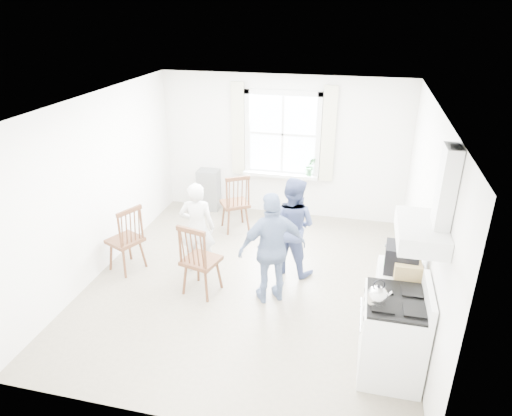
{
  "coord_description": "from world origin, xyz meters",
  "views": [
    {
      "loc": [
        1.38,
        -5.44,
        3.72
      ],
      "look_at": [
        0.05,
        0.2,
        1.1
      ],
      "focal_mm": 32.0,
      "sensor_mm": 36.0,
      "label": 1
    }
  ],
  "objects_px": {
    "low_cabinet": "(396,301)",
    "windsor_chair_c": "(129,233)",
    "gas_stove": "(393,336)",
    "windsor_chair_b": "(196,254)",
    "windsor_chair_a": "(237,198)",
    "person_right": "(272,249)",
    "person_left": "(197,228)",
    "person_mid": "(292,226)",
    "stereo_stack": "(401,258)"
  },
  "relations": [
    {
      "from": "low_cabinet",
      "to": "windsor_chair_b",
      "type": "height_order",
      "value": "windsor_chair_b"
    },
    {
      "from": "low_cabinet",
      "to": "windsor_chair_a",
      "type": "height_order",
      "value": "windsor_chair_a"
    },
    {
      "from": "windsor_chair_b",
      "to": "windsor_chair_a",
      "type": "bearing_deg",
      "value": 89.61
    },
    {
      "from": "low_cabinet",
      "to": "person_right",
      "type": "xyz_separation_m",
      "value": [
        -1.59,
        0.33,
        0.33
      ]
    },
    {
      "from": "gas_stove",
      "to": "windsor_chair_b",
      "type": "xyz_separation_m",
      "value": [
        -2.53,
        0.87,
        0.18
      ]
    },
    {
      "from": "stereo_stack",
      "to": "windsor_chair_a",
      "type": "bearing_deg",
      "value": 139.33
    },
    {
      "from": "stereo_stack",
      "to": "person_left",
      "type": "relative_size",
      "value": 0.27
    },
    {
      "from": "windsor_chair_b",
      "to": "person_right",
      "type": "height_order",
      "value": "person_right"
    },
    {
      "from": "windsor_chair_a",
      "to": "windsor_chair_b",
      "type": "height_order",
      "value": "windsor_chair_b"
    },
    {
      "from": "windsor_chair_a",
      "to": "stereo_stack",
      "type": "bearing_deg",
      "value": -40.67
    },
    {
      "from": "low_cabinet",
      "to": "person_mid",
      "type": "relative_size",
      "value": 0.6
    },
    {
      "from": "windsor_chair_c",
      "to": "person_right",
      "type": "bearing_deg",
      "value": -5.57
    },
    {
      "from": "windsor_chair_b",
      "to": "windsor_chair_c",
      "type": "distance_m",
      "value": 1.23
    },
    {
      "from": "windsor_chair_b",
      "to": "person_right",
      "type": "distance_m",
      "value": 1.03
    },
    {
      "from": "low_cabinet",
      "to": "windsor_chair_b",
      "type": "relative_size",
      "value": 0.83
    },
    {
      "from": "low_cabinet",
      "to": "windsor_chair_a",
      "type": "bearing_deg",
      "value": 140.08
    },
    {
      "from": "low_cabinet",
      "to": "windsor_chair_c",
      "type": "height_order",
      "value": "windsor_chair_c"
    },
    {
      "from": "person_mid",
      "to": "person_right",
      "type": "xyz_separation_m",
      "value": [
        -0.13,
        -0.79,
        0.04
      ]
    },
    {
      "from": "windsor_chair_c",
      "to": "person_mid",
      "type": "relative_size",
      "value": 0.71
    },
    {
      "from": "person_left",
      "to": "windsor_chair_c",
      "type": "bearing_deg",
      "value": 4.98
    },
    {
      "from": "gas_stove",
      "to": "windsor_chair_c",
      "type": "relative_size",
      "value": 1.06
    },
    {
      "from": "stereo_stack",
      "to": "windsor_chair_c",
      "type": "bearing_deg",
      "value": 171.21
    },
    {
      "from": "windsor_chair_b",
      "to": "person_left",
      "type": "xyz_separation_m",
      "value": [
        -0.21,
        0.64,
        0.05
      ]
    },
    {
      "from": "gas_stove",
      "to": "windsor_chair_a",
      "type": "xyz_separation_m",
      "value": [
        -2.52,
        2.86,
        0.17
      ]
    },
    {
      "from": "low_cabinet",
      "to": "stereo_stack",
      "type": "xyz_separation_m",
      "value": [
        -0.02,
        -0.04,
        0.61
      ]
    },
    {
      "from": "windsor_chair_a",
      "to": "windsor_chair_c",
      "type": "bearing_deg",
      "value": -126.26
    },
    {
      "from": "person_right",
      "to": "person_left",
      "type": "bearing_deg",
      "value": -50.73
    },
    {
      "from": "person_left",
      "to": "low_cabinet",
      "type": "bearing_deg",
      "value": 153.23
    },
    {
      "from": "low_cabinet",
      "to": "person_right",
      "type": "distance_m",
      "value": 1.66
    },
    {
      "from": "low_cabinet",
      "to": "windsor_chair_c",
      "type": "relative_size",
      "value": 0.85
    },
    {
      "from": "low_cabinet",
      "to": "windsor_chair_c",
      "type": "bearing_deg",
      "value": 171.85
    },
    {
      "from": "gas_stove",
      "to": "windsor_chair_c",
      "type": "bearing_deg",
      "value": 161.49
    },
    {
      "from": "gas_stove",
      "to": "person_left",
      "type": "bearing_deg",
      "value": 151.1
    },
    {
      "from": "low_cabinet",
      "to": "person_left",
      "type": "xyz_separation_m",
      "value": [
        -2.81,
        0.81,
        0.26
      ]
    },
    {
      "from": "person_right",
      "to": "windsor_chair_b",
      "type": "bearing_deg",
      "value": -20.14
    },
    {
      "from": "gas_stove",
      "to": "windsor_chair_c",
      "type": "distance_m",
      "value": 3.91
    },
    {
      "from": "stereo_stack",
      "to": "windsor_chair_c",
      "type": "xyz_separation_m",
      "value": [
        -3.76,
        0.58,
        -0.42
      ]
    },
    {
      "from": "windsor_chair_a",
      "to": "windsor_chair_c",
      "type": "distance_m",
      "value": 2.01
    },
    {
      "from": "windsor_chair_c",
      "to": "person_left",
      "type": "xyz_separation_m",
      "value": [
        0.97,
        0.27,
        0.06
      ]
    },
    {
      "from": "person_right",
      "to": "windsor_chair_a",
      "type": "bearing_deg",
      "value": -90.58
    },
    {
      "from": "gas_stove",
      "to": "low_cabinet",
      "type": "height_order",
      "value": "gas_stove"
    },
    {
      "from": "windsor_chair_a",
      "to": "windsor_chair_c",
      "type": "relative_size",
      "value": 1.01
    },
    {
      "from": "windsor_chair_a",
      "to": "person_mid",
      "type": "xyz_separation_m",
      "value": [
        1.13,
        -1.05,
        0.1
      ]
    },
    {
      "from": "windsor_chair_b",
      "to": "person_left",
      "type": "distance_m",
      "value": 0.68
    },
    {
      "from": "low_cabinet",
      "to": "person_right",
      "type": "height_order",
      "value": "person_right"
    },
    {
      "from": "low_cabinet",
      "to": "person_mid",
      "type": "distance_m",
      "value": 1.86
    },
    {
      "from": "gas_stove",
      "to": "windsor_chair_b",
      "type": "bearing_deg",
      "value": 161.05
    },
    {
      "from": "windsor_chair_a",
      "to": "gas_stove",
      "type": "bearing_deg",
      "value": -48.69
    },
    {
      "from": "gas_stove",
      "to": "stereo_stack",
      "type": "xyz_separation_m",
      "value": [
        0.05,
        0.66,
        0.58
      ]
    },
    {
      "from": "stereo_stack",
      "to": "windsor_chair_c",
      "type": "height_order",
      "value": "stereo_stack"
    }
  ]
}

